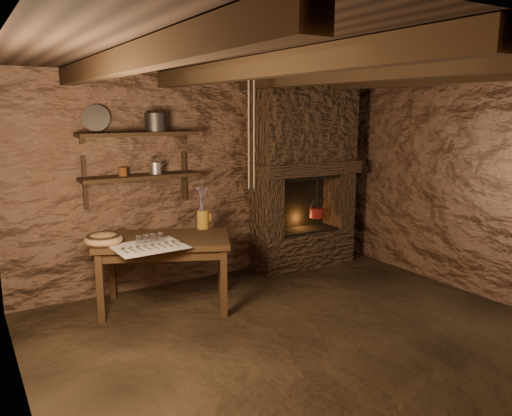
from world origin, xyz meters
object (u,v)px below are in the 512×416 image
work_table (165,270)px  wooden_bowl (103,240)px  stoneware_jug (203,211)px  iron_stockpot (156,123)px  red_pot (317,212)px

work_table → wooden_bowl: bearing=-160.9°
work_table → stoneware_jug: stoneware_jug is taller
wooden_bowl → iron_stockpot: size_ratio=1.58×
wooden_bowl → iron_stockpot: bearing=31.6°
stoneware_jug → red_pot: size_ratio=0.84×
work_table → red_pot: size_ratio=2.75×
work_table → wooden_bowl: (-0.58, 0.06, 0.38)m
stoneware_jug → wooden_bowl: size_ratio=1.24×
red_pot → wooden_bowl: bearing=-173.4°
work_table → iron_stockpot: iron_stockpot is taller
work_table → iron_stockpot: (0.14, 0.50, 1.46)m
work_table → iron_stockpot: bearing=98.9°
work_table → stoneware_jug: (0.51, 0.15, 0.54)m
wooden_bowl → red_pot: red_pot is taller
stoneware_jug → red_pot: bearing=-8.4°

